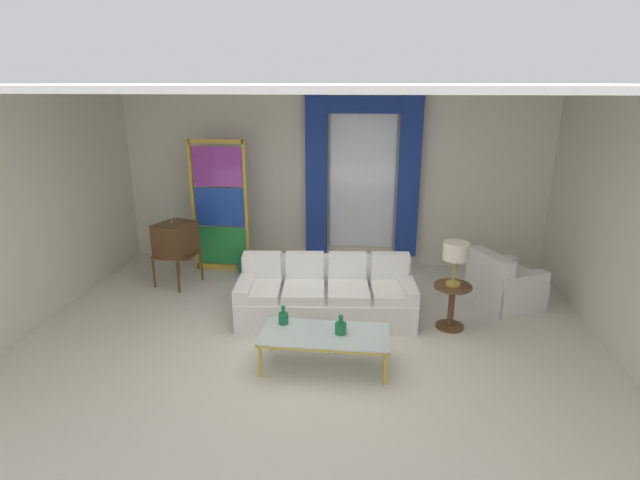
{
  "coord_description": "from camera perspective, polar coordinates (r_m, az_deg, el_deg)",
  "views": [
    {
      "loc": [
        0.78,
        -5.39,
        3.05
      ],
      "look_at": [
        0.05,
        0.9,
        1.05
      ],
      "focal_mm": 27.97,
      "sensor_mm": 36.0,
      "label": 1
    }
  ],
  "objects": [
    {
      "name": "ground_plane",
      "position": [
        6.24,
        -1.4,
        -11.73
      ],
      "size": [
        16.0,
        16.0,
        0.0
      ],
      "primitive_type": "plane",
      "color": "silver"
    },
    {
      "name": "wall_rear",
      "position": [
        8.62,
        1.37,
        7.18
      ],
      "size": [
        8.0,
        0.12,
        3.0
      ],
      "primitive_type": "cube",
      "color": "silver",
      "rests_on": "ground"
    },
    {
      "name": "wall_left",
      "position": [
        7.61,
        -29.27,
        3.53
      ],
      "size": [
        0.12,
        7.0,
        3.0
      ],
      "primitive_type": "cube",
      "color": "silver",
      "rests_on": "ground"
    },
    {
      "name": "wall_right",
      "position": [
        6.83,
        31.42,
        1.79
      ],
      "size": [
        0.12,
        7.0,
        3.0
      ],
      "primitive_type": "cube",
      "color": "silver",
      "rests_on": "ground"
    },
    {
      "name": "ceiling_slab",
      "position": [
        6.24,
        -0.54,
        17.25
      ],
      "size": [
        8.0,
        7.6,
        0.04
      ],
      "primitive_type": "cube",
      "color": "white"
    },
    {
      "name": "curtained_window",
      "position": [
        8.39,
        4.89,
        8.5
      ],
      "size": [
        2.0,
        0.17,
        2.7
      ],
      "color": "white",
      "rests_on": "ground"
    },
    {
      "name": "couch_white_long",
      "position": [
        6.77,
        0.69,
        -6.37
      ],
      "size": [
        2.41,
        1.14,
        0.86
      ],
      "color": "white",
      "rests_on": "ground"
    },
    {
      "name": "coffee_table",
      "position": [
        5.61,
        0.56,
        -10.93
      ],
      "size": [
        1.42,
        0.65,
        0.41
      ],
      "color": "silver",
      "rests_on": "ground"
    },
    {
      "name": "bottle_blue_decanter",
      "position": [
        5.79,
        -4.21,
        -8.81
      ],
      "size": [
        0.11,
        0.11,
        0.23
      ],
      "color": "#196B3D",
      "rests_on": "coffee_table"
    },
    {
      "name": "bottle_crystal_tall",
      "position": [
        5.57,
        2.38,
        -9.92
      ],
      "size": [
        0.13,
        0.13,
        0.23
      ],
      "color": "#196B3D",
      "rests_on": "coffee_table"
    },
    {
      "name": "vintage_tv",
      "position": [
        8.03,
        -16.22,
        0.01
      ],
      "size": [
        0.67,
        0.72,
        1.35
      ],
      "color": "brown",
      "rests_on": "ground"
    },
    {
      "name": "armchair_white",
      "position": [
        7.59,
        20.15,
        -4.95
      ],
      "size": [
        1.09,
        1.08,
        0.8
      ],
      "color": "white",
      "rests_on": "ground"
    },
    {
      "name": "stained_glass_divider",
      "position": [
        8.38,
        -11.39,
        3.43
      ],
      "size": [
        0.95,
        0.05,
        2.2
      ],
      "color": "gold",
      "rests_on": "ground"
    },
    {
      "name": "peacock_figurine",
      "position": [
        8.15,
        -8.24,
        -2.98
      ],
      "size": [
        0.44,
        0.6,
        0.5
      ],
      "color": "beige",
      "rests_on": "ground"
    },
    {
      "name": "round_side_table",
      "position": [
        6.67,
        14.81,
        -6.91
      ],
      "size": [
        0.48,
        0.48,
        0.59
      ],
      "color": "brown",
      "rests_on": "ground"
    },
    {
      "name": "table_lamp_brass",
      "position": [
        6.43,
        15.28,
        -1.44
      ],
      "size": [
        0.32,
        0.32,
        0.57
      ],
      "color": "#B29338",
      "rests_on": "round_side_table"
    }
  ]
}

